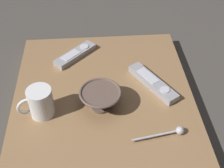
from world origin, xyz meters
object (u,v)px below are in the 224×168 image
(cereal_bowl, at_px, (101,98))
(tv_remote_near, at_px, (75,54))
(tv_remote_far, at_px, (153,83))
(coffee_mug, at_px, (40,102))
(teaspoon, at_px, (173,132))

(cereal_bowl, xyz_separation_m, tv_remote_near, (-0.08, 0.25, -0.03))
(tv_remote_near, xyz_separation_m, tv_remote_far, (0.25, -0.17, 0.00))
(coffee_mug, xyz_separation_m, teaspoon, (0.37, -0.11, -0.03))
(tv_remote_near, bearing_deg, cereal_bowl, -72.46)
(tv_remote_near, bearing_deg, teaspoon, -53.36)
(tv_remote_near, bearing_deg, coffee_mug, -109.79)
(cereal_bowl, height_order, coffee_mug, coffee_mug)
(cereal_bowl, height_order, teaspoon, cereal_bowl)
(cereal_bowl, xyz_separation_m, coffee_mug, (-0.17, -0.01, 0.01))
(coffee_mug, bearing_deg, tv_remote_far, 15.11)
(tv_remote_far, bearing_deg, teaspoon, -83.50)
(tv_remote_near, distance_m, tv_remote_far, 0.30)
(cereal_bowl, xyz_separation_m, teaspoon, (0.19, -0.12, -0.03))
(cereal_bowl, relative_size, tv_remote_far, 0.65)
(cereal_bowl, bearing_deg, coffee_mug, -176.08)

